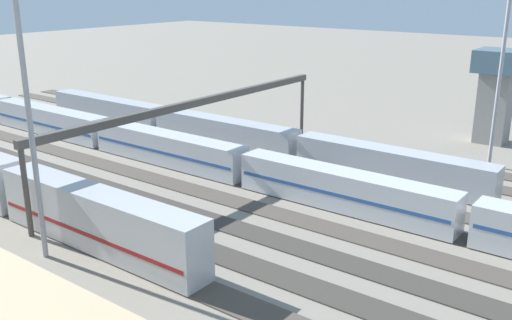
# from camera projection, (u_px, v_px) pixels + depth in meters

# --- Properties ---
(ground_plane) EXTENTS (400.00, 400.00, 0.00)m
(ground_plane) POSITION_uv_depth(u_px,v_px,m) (263.00, 189.00, 62.30)
(ground_plane) COLOR gray
(track_bed_0) EXTENTS (140.00, 2.80, 0.12)m
(track_bed_0) POSITION_uv_depth(u_px,v_px,m) (351.00, 147.00, 77.53)
(track_bed_0) COLOR #4C443D
(track_bed_0) RESTS_ON ground_plane
(track_bed_1) EXTENTS (140.00, 2.80, 0.12)m
(track_bed_1) POSITION_uv_depth(u_px,v_px,m) (332.00, 156.00, 73.72)
(track_bed_1) COLOR #4C443D
(track_bed_1) RESTS_ON ground_plane
(track_bed_2) EXTENTS (140.00, 2.80, 0.12)m
(track_bed_2) POSITION_uv_depth(u_px,v_px,m) (312.00, 166.00, 69.91)
(track_bed_2) COLOR #3D3833
(track_bed_2) RESTS_ON ground_plane
(track_bed_3) EXTENTS (140.00, 2.80, 0.12)m
(track_bed_3) POSITION_uv_depth(u_px,v_px,m) (289.00, 176.00, 66.10)
(track_bed_3) COLOR #4C443D
(track_bed_3) RESTS_ON ground_plane
(track_bed_4) EXTENTS (140.00, 2.80, 0.12)m
(track_bed_4) POSITION_uv_depth(u_px,v_px,m) (263.00, 188.00, 62.28)
(track_bed_4) COLOR #3D3833
(track_bed_4) RESTS_ON ground_plane
(track_bed_5) EXTENTS (140.00, 2.80, 0.12)m
(track_bed_5) POSITION_uv_depth(u_px,v_px,m) (234.00, 202.00, 58.47)
(track_bed_5) COLOR #4C443D
(track_bed_5) RESTS_ON ground_plane
(track_bed_6) EXTENTS (140.00, 2.80, 0.12)m
(track_bed_6) POSITION_uv_depth(u_px,v_px,m) (201.00, 217.00, 54.66)
(track_bed_6) COLOR #3D3833
(track_bed_6) RESTS_ON ground_plane
(track_bed_7) EXTENTS (140.00, 2.80, 0.12)m
(track_bed_7) POSITION_uv_depth(u_px,v_px,m) (163.00, 235.00, 50.85)
(track_bed_7) COLOR #3D3833
(track_bed_7) RESTS_ON ground_plane
(track_bed_8) EXTENTS (140.00, 2.80, 0.12)m
(track_bed_8) POSITION_uv_depth(u_px,v_px,m) (119.00, 255.00, 47.04)
(track_bed_8) COLOR #4C443D
(track_bed_8) RESTS_ON ground_plane
(train_on_track_2) EXTENTS (71.40, 3.00, 3.80)m
(train_on_track_2) POSITION_uv_depth(u_px,v_px,m) (224.00, 133.00, 77.35)
(train_on_track_2) COLOR #B7BABF
(train_on_track_2) RESTS_ON ground_plane
(train_on_track_4) EXTENTS (139.00, 3.06, 4.40)m
(train_on_track_4) POSITION_uv_depth(u_px,v_px,m) (231.00, 163.00, 64.31)
(train_on_track_4) COLOR #285193
(train_on_track_4) RESTS_ON ground_plane
(light_mast_1) EXTENTS (2.80, 0.70, 23.27)m
(light_mast_1) POSITION_uv_depth(u_px,v_px,m) (24.00, 71.00, 42.47)
(light_mast_1) COLOR #9EA0A5
(light_mast_1) RESTS_ON ground_plane
(light_mast_2) EXTENTS (2.80, 0.70, 24.05)m
(light_mast_2) POSITION_uv_depth(u_px,v_px,m) (505.00, 36.00, 65.05)
(light_mast_2) COLOR #9EA0A5
(light_mast_2) RESTS_ON ground_plane
(signal_gantry) EXTENTS (0.70, 45.00, 8.80)m
(signal_gantry) POSITION_uv_depth(u_px,v_px,m) (198.00, 107.00, 65.31)
(signal_gantry) COLOR #4C4742
(signal_gantry) RESTS_ON ground_plane
(control_tower) EXTENTS (6.00, 6.00, 12.81)m
(control_tower) POSITION_uv_depth(u_px,v_px,m) (497.00, 89.00, 78.20)
(control_tower) COLOR gray
(control_tower) RESTS_ON ground_plane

